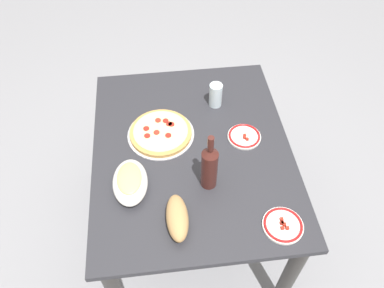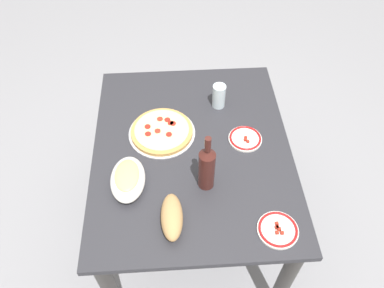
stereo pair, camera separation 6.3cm
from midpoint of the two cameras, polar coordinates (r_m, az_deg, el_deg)
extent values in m
plane|color=gray|center=(2.42, -0.76, -12.07)|extent=(8.00, 8.00, 0.00)
cube|color=#2D2D33|center=(1.79, -1.01, -0.94)|extent=(1.14, 0.93, 0.03)
cylinder|color=#33302D|center=(2.43, -11.68, 1.88)|extent=(0.07, 0.07, 0.73)
cylinder|color=#33302D|center=(2.46, 7.21, 3.55)|extent=(0.07, 0.07, 0.73)
cylinder|color=#33302D|center=(1.94, 13.46, -18.72)|extent=(0.07, 0.07, 0.73)
cylinder|color=#B7B7BC|center=(1.84, -5.67, 1.45)|extent=(0.32, 0.32, 0.01)
cylinder|color=tan|center=(1.83, -5.70, 1.69)|extent=(0.30, 0.30, 0.02)
cylinder|color=beige|center=(1.82, -5.73, 1.94)|extent=(0.26, 0.26, 0.01)
cylinder|color=maroon|center=(1.86, -4.96, 3.47)|extent=(0.03, 0.03, 0.00)
cylinder|color=#B22D1E|center=(1.87, -6.09, 3.54)|extent=(0.03, 0.03, 0.00)
cylinder|color=maroon|center=(1.85, -4.44, 3.02)|extent=(0.03, 0.03, 0.00)
cylinder|color=maroon|center=(1.81, -7.75, 1.22)|extent=(0.03, 0.03, 0.00)
cylinder|color=maroon|center=(1.84, -7.87, 2.31)|extent=(0.03, 0.03, 0.00)
cylinder|color=maroon|center=(1.80, -4.60, 1.28)|extent=(0.03, 0.03, 0.00)
cylinder|color=#B22D1E|center=(1.81, -6.34, 1.73)|extent=(0.03, 0.03, 0.00)
cylinder|color=maroon|center=(1.84, -4.09, 2.96)|extent=(0.03, 0.03, 0.00)
ellipsoid|color=white|center=(1.65, -10.36, -5.68)|extent=(0.24, 0.15, 0.07)
ellipsoid|color=#AD2819|center=(1.64, -10.42, -5.44)|extent=(0.20, 0.12, 0.03)
ellipsoid|color=#EACC75|center=(1.63, -10.50, -5.08)|extent=(0.17, 0.10, 0.02)
cylinder|color=#471E19|center=(1.58, 1.46, -3.85)|extent=(0.07, 0.07, 0.20)
cone|color=#471E19|center=(1.49, 1.55, -1.20)|extent=(0.07, 0.07, 0.03)
cylinder|color=#471E19|center=(1.45, 1.59, 0.03)|extent=(0.03, 0.03, 0.07)
cylinder|color=silver|center=(1.94, 2.63, 7.35)|extent=(0.07, 0.07, 0.13)
cylinder|color=white|center=(1.59, 12.36, -11.91)|extent=(0.17, 0.17, 0.01)
torus|color=red|center=(1.58, 12.41, -11.77)|extent=(0.16, 0.16, 0.01)
cube|color=#AD2819|center=(1.58, 12.58, -11.76)|extent=(0.01, 0.01, 0.01)
cube|color=#AD2819|center=(1.59, 12.19, -11.00)|extent=(0.01, 0.01, 0.01)
cube|color=#AD2819|center=(1.58, 12.20, -11.56)|extent=(0.01, 0.01, 0.01)
cube|color=#AD2819|center=(1.57, 13.01, -12.23)|extent=(0.01, 0.01, 0.01)
cube|color=#AD2819|center=(1.57, 12.29, -12.26)|extent=(0.01, 0.01, 0.01)
cube|color=#AD2819|center=(1.58, 12.31, -11.53)|extent=(0.01, 0.01, 0.01)
cylinder|color=white|center=(1.83, 6.87, 1.07)|extent=(0.16, 0.16, 0.01)
torus|color=red|center=(1.83, 6.89, 1.23)|extent=(0.15, 0.15, 0.01)
cube|color=#AD2819|center=(1.82, 6.91, 0.96)|extent=(0.01, 0.01, 0.01)
cube|color=#AD2819|center=(1.83, 6.94, 1.29)|extent=(0.01, 0.01, 0.01)
cube|color=#AD2819|center=(1.81, 7.31, 0.71)|extent=(0.01, 0.01, 0.01)
ellipsoid|color=tan|center=(1.53, -3.43, -11.02)|extent=(0.21, 0.09, 0.08)
camera|label=1|loc=(0.03, -91.03, -1.23)|focal=35.50mm
camera|label=2|loc=(0.03, 88.97, 1.23)|focal=35.50mm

